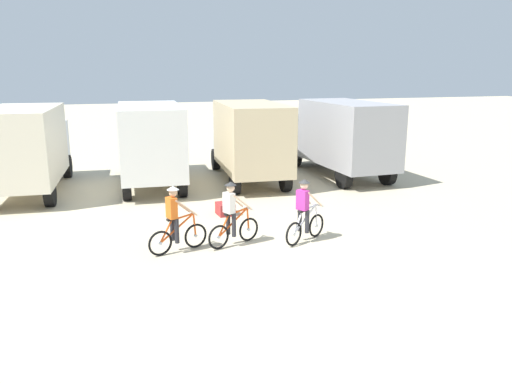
# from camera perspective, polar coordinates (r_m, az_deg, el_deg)

# --- Properties ---
(ground_plane) EXTENTS (120.00, 120.00, 0.00)m
(ground_plane) POSITION_cam_1_polar(r_m,az_deg,el_deg) (13.10, 5.85, -7.84)
(ground_plane) COLOR beige
(box_truck_cream_rv) EXTENTS (2.75, 6.87, 3.35)m
(box_truck_cream_rv) POSITION_cam_1_polar(r_m,az_deg,el_deg) (21.53, -24.16, 4.76)
(box_truck_cream_rv) COLOR beige
(box_truck_cream_rv) RESTS_ON ground
(box_truck_white_box) EXTENTS (2.66, 6.85, 3.35)m
(box_truck_white_box) POSITION_cam_1_polar(r_m,az_deg,el_deg) (21.44, -11.72, 5.65)
(box_truck_white_box) COLOR white
(box_truck_white_box) RESTS_ON ground
(box_truck_tan_camper) EXTENTS (2.77, 6.88, 3.35)m
(box_truck_tan_camper) POSITION_cam_1_polar(r_m,az_deg,el_deg) (21.90, -0.86, 6.10)
(box_truck_tan_camper) COLOR #CCB78E
(box_truck_tan_camper) RESTS_ON ground
(box_truck_grey_hauler) EXTENTS (2.66, 6.84, 3.35)m
(box_truck_grey_hauler) POSITION_cam_1_polar(r_m,az_deg,el_deg) (23.18, 9.47, 6.34)
(box_truck_grey_hauler) COLOR #9E9EA3
(box_truck_grey_hauler) RESTS_ON ground
(cyclist_orange_shirt) EXTENTS (1.65, 0.72, 1.82)m
(cyclist_orange_shirt) POSITION_cam_1_polar(r_m,az_deg,el_deg) (13.64, -8.96, -3.29)
(cyclist_orange_shirt) COLOR black
(cyclist_orange_shirt) RESTS_ON ground
(cyclist_cowboy_hat) EXTENTS (1.61, 0.81, 1.82)m
(cyclist_cowboy_hat) POSITION_cam_1_polar(r_m,az_deg,el_deg) (13.99, -2.68, -2.70)
(cyclist_cowboy_hat) COLOR black
(cyclist_cowboy_hat) RESTS_ON ground
(cyclist_near_camera) EXTENTS (1.51, 0.95, 1.82)m
(cyclist_near_camera) POSITION_cam_1_polar(r_m,az_deg,el_deg) (14.33, 5.43, -2.34)
(cyclist_near_camera) COLOR black
(cyclist_near_camera) RESTS_ON ground
(supply_crate) EXTENTS (0.59, 0.67, 0.40)m
(supply_crate) POSITION_cam_1_polar(r_m,az_deg,el_deg) (17.08, -3.45, -1.89)
(supply_crate) COLOR #9E2D2D
(supply_crate) RESTS_ON ground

